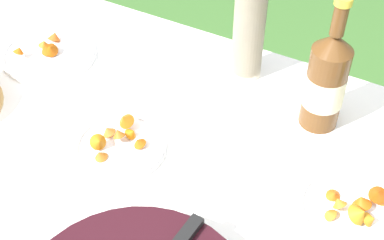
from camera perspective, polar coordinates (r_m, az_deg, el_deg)
garden_table at (r=1.10m, az=-4.51°, el=-9.30°), size 1.75×1.04×0.75m
tablecloth at (r=1.06m, az=-4.67°, el=-7.52°), size 1.76×1.05×0.10m
cup_stack at (r=1.23m, az=6.10°, el=9.62°), size 0.07×0.07×0.25m
cider_bottle_amber at (r=1.13m, az=14.10°, el=4.06°), size 0.09×0.09×0.31m
snack_plate_near at (r=1.04m, az=17.09°, el=-9.12°), size 0.21×0.21×0.06m
snack_plate_left at (r=1.39m, az=-15.02°, el=6.95°), size 0.24×0.24×0.05m
snack_plate_right at (r=1.11m, az=-7.71°, el=-2.61°), size 0.19×0.19×0.06m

